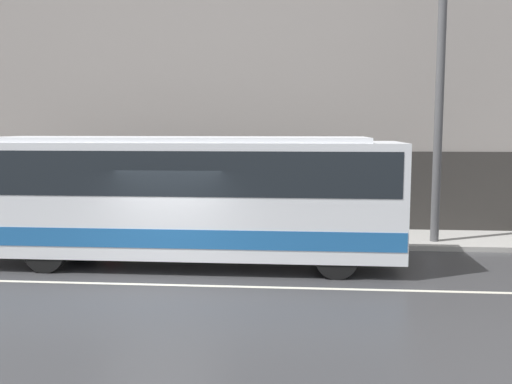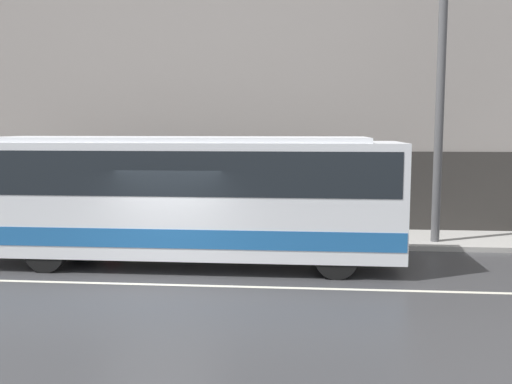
# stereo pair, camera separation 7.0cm
# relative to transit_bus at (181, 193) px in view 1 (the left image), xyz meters

# --- Properties ---
(ground_plane) EXTENTS (60.00, 60.00, 0.00)m
(ground_plane) POSITION_rel_transit_bus_xyz_m (-0.01, -1.96, -1.83)
(ground_plane) COLOR #38383A
(sidewalk) EXTENTS (60.00, 2.67, 0.15)m
(sidewalk) POSITION_rel_transit_bus_xyz_m (-0.01, 3.38, -1.76)
(sidewalk) COLOR #A09E99
(sidewalk) RESTS_ON ground_plane
(building_facade) EXTENTS (60.00, 0.35, 10.79)m
(building_facade) POSITION_rel_transit_bus_xyz_m (-0.01, 4.86, 3.37)
(building_facade) COLOR gray
(building_facade) RESTS_ON ground_plane
(lane_stripe) EXTENTS (54.00, 0.14, 0.01)m
(lane_stripe) POSITION_rel_transit_bus_xyz_m (-0.01, -1.96, -1.83)
(lane_stripe) COLOR beige
(lane_stripe) RESTS_ON ground_plane
(transit_bus) EXTENTS (10.98, 2.52, 3.25)m
(transit_bus) POSITION_rel_transit_bus_xyz_m (0.00, 0.00, 0.00)
(transit_bus) COLOR silver
(transit_bus) RESTS_ON ground_plane
(utility_pole_near) EXTENTS (0.25, 0.25, 8.23)m
(utility_pole_near) POSITION_rel_transit_bus_xyz_m (6.95, 2.80, 2.43)
(utility_pole_near) COLOR #4C4C4F
(utility_pole_near) RESTS_ON sidewalk
(pedestrian_waiting) EXTENTS (0.36, 0.36, 1.68)m
(pedestrian_waiting) POSITION_rel_transit_bus_xyz_m (-2.82, 2.83, -0.90)
(pedestrian_waiting) COLOR maroon
(pedestrian_waiting) RESTS_ON sidewalk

